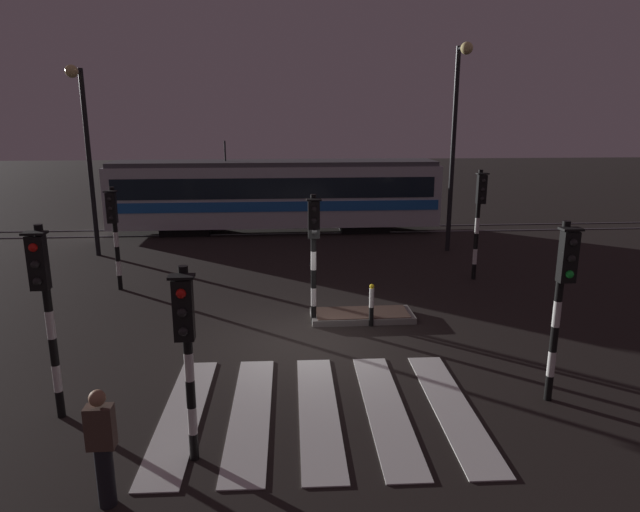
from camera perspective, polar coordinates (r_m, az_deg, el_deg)
name	(u,v)px	position (r m, az deg, el deg)	size (l,w,h in m)	color
ground_plane	(308,343)	(13.17, -1.19, -8.92)	(120.00, 120.00, 0.00)	black
rail_near	(293,234)	(25.29, -2.83, 2.32)	(80.00, 0.12, 0.03)	#59595E
rail_far	(292,228)	(26.70, -2.92, 2.94)	(80.00, 0.12, 0.03)	#59595E
crosswalk_zebra	(318,411)	(10.36, -0.17, -15.62)	(5.66, 4.39, 0.02)	silver
traffic_island	(362,315)	(14.69, 4.33, -6.11)	(2.68, 1.08, 0.18)	slate
traffic_light_corner_far_right	(479,208)	(18.30, 16.06, 4.73)	(0.36, 0.42, 3.57)	black
traffic_light_median_centre	(314,241)	(13.65, -0.65, 1.60)	(0.36, 0.42, 3.33)	black
traffic_light_corner_far_left	(114,223)	(17.61, -20.45, 3.16)	(0.36, 0.42, 3.16)	black
traffic_light_corner_near_right	(562,286)	(10.67, 23.66, -2.89)	(0.36, 0.42, 3.40)	black
traffic_light_corner_near_left	(44,295)	(10.26, -26.49, -3.64)	(0.36, 0.42, 3.46)	black
traffic_light_kerb_mid_left	(186,338)	(8.32, -13.61, -8.20)	(0.36, 0.42, 3.10)	black
street_lamp_trackside_right	(456,126)	(21.87, 13.84, 12.89)	(0.44, 1.21, 7.73)	black
street_lamp_trackside_left	(85,139)	(22.17, -23.04, 11.03)	(0.44, 1.21, 6.90)	black
tram	(276,194)	(25.70, -4.59, 6.39)	(15.03, 2.58, 4.15)	silver
pedestrian_waiting_at_kerb	(102,448)	(8.31, -21.48, -17.86)	(0.36, 0.24, 1.71)	black
bollard_island_edge	(371,305)	(14.05, 5.32, -5.04)	(0.12, 0.12, 1.11)	black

